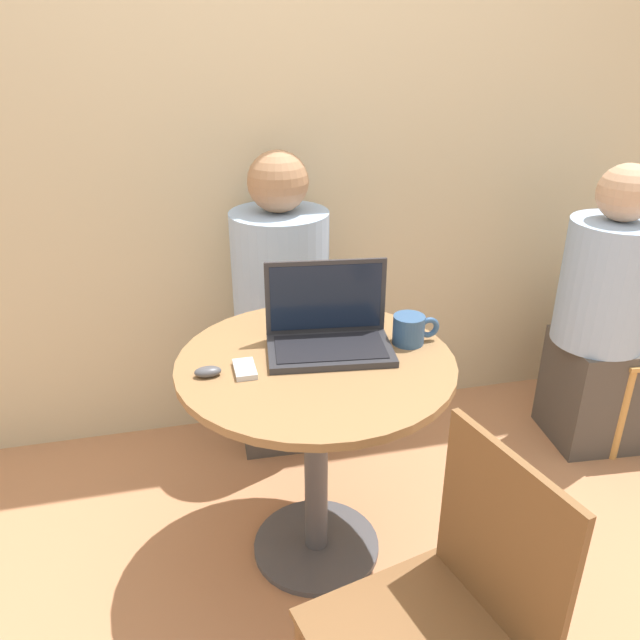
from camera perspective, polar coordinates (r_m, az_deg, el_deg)
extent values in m
plane|color=tan|center=(2.24, -0.33, -20.04)|extent=(12.00, 12.00, 0.00)
cube|color=beige|center=(2.43, -5.19, 18.32)|extent=(7.00, 0.05, 2.60)
cylinder|color=#4C4C51|center=(2.23, -0.33, -19.86)|extent=(0.42, 0.42, 0.02)
cylinder|color=#4C4C51|center=(2.00, -0.36, -12.79)|extent=(0.07, 0.07, 0.68)
cylinder|color=olive|center=(1.80, -0.39, -3.97)|extent=(0.81, 0.81, 0.02)
cube|color=#2D2D33|center=(1.82, 0.92, -2.80)|extent=(0.39, 0.26, 0.02)
cube|color=black|center=(1.82, 0.93, -2.48)|extent=(0.34, 0.21, 0.00)
cube|color=#2D2D33|center=(1.87, 0.53, 2.14)|extent=(0.36, 0.05, 0.23)
cube|color=#141E33|center=(1.86, 0.55, 2.07)|extent=(0.33, 0.04, 0.20)
cube|color=silver|center=(1.74, -6.89, -4.48)|extent=(0.06, 0.11, 0.02)
ellipsoid|color=#4C4C51|center=(1.73, -10.22, -4.66)|extent=(0.07, 0.04, 0.03)
cylinder|color=#335684|center=(1.89, 8.10, -0.88)|extent=(0.10, 0.10, 0.09)
torus|color=#335684|center=(1.91, 9.91, -0.68)|extent=(0.07, 0.02, 0.07)
cylinder|color=brown|center=(1.80, 9.95, -25.52)|extent=(0.04, 0.04, 0.42)
cube|color=brown|center=(1.40, 16.28, -18.64)|extent=(0.10, 0.36, 0.41)
cube|color=#4C4742|center=(2.70, -3.71, -4.97)|extent=(0.37, 0.53, 0.47)
cylinder|color=#9EBCE5|center=(2.37, -3.61, 3.81)|extent=(0.37, 0.37, 0.51)
sphere|color=#A87A56|center=(2.26, -3.87, 12.51)|extent=(0.22, 0.22, 0.22)
cylinder|color=tan|center=(3.00, 22.29, -4.29)|extent=(0.04, 0.04, 0.41)
cylinder|color=tan|center=(2.75, 25.87, -7.84)|extent=(0.04, 0.04, 0.41)
cube|color=#4C4742|center=(2.87, 25.16, -5.64)|extent=(0.51, 0.37, 0.46)
cylinder|color=#9EBCE5|center=(2.61, 24.80, 3.05)|extent=(0.35, 0.35, 0.49)
sphere|color=tan|center=(2.52, 26.24, 10.39)|extent=(0.21, 0.21, 0.21)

